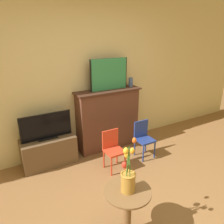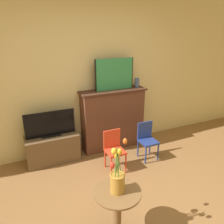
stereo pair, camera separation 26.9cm
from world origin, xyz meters
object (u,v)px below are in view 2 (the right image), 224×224
at_px(chair_red, 114,148).
at_px(chair_blue, 147,138).
at_px(tv_monitor, 50,124).
at_px(painting, 114,74).
at_px(vase_tulips, 117,178).

bearing_deg(chair_red, chair_blue, 5.19).
relative_size(tv_monitor, chair_red, 1.25).
distance_m(tv_monitor, chair_red, 1.06).
distance_m(painting, tv_monitor, 1.33).
relative_size(painting, chair_blue, 1.12).
height_order(tv_monitor, chair_red, tv_monitor).
relative_size(chair_red, vase_tulips, 1.21).
height_order(painting, chair_red, painting).
height_order(chair_red, chair_blue, same).
relative_size(tv_monitor, chair_blue, 1.25).
bearing_deg(tv_monitor, painting, 2.37).
xyz_separation_m(tv_monitor, chair_red, (0.82, -0.61, -0.29)).
bearing_deg(vase_tulips, chair_red, 66.62).
distance_m(chair_red, chair_blue, 0.63).
xyz_separation_m(chair_red, chair_blue, (0.63, 0.06, 0.00)).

